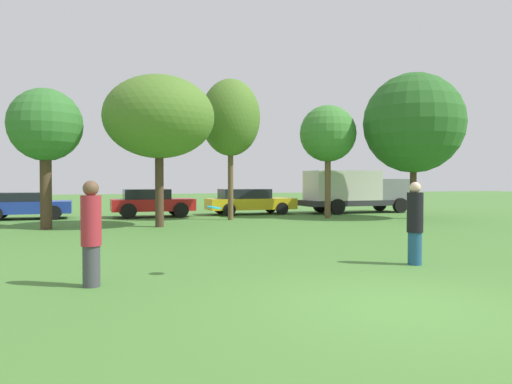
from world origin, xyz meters
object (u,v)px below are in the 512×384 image
frisbee (214,207)px  tree_1 (45,126)px  person_catcher (415,223)px  tree_3 (231,118)px  tree_2 (159,117)px  person_thrower (91,232)px  delivery_truck_grey (355,190)px  parked_car_red (151,202)px  tree_5 (414,123)px  tree_4 (328,134)px  parked_car_yellow (249,201)px  parked_car_blue (25,205)px

frisbee → tree_1: (-3.78, 10.27, 2.44)m
person_catcher → tree_3: (-0.61, 12.32, 3.67)m
tree_2 → tree_3: tree_3 is taller
person_thrower → tree_2: size_ratio=0.31×
frisbee → tree_2: tree_2 is taller
tree_2 → delivery_truck_grey: size_ratio=0.92×
tree_1 → parked_car_red: size_ratio=1.29×
person_thrower → tree_5: tree_5 is taller
tree_3 → tree_4: size_ratio=1.18×
person_thrower → tree_2: bearing=76.1°
tree_5 → delivery_truck_grey: (-0.47, 4.52, -3.15)m
tree_1 → parked_car_red: (4.23, 4.77, -2.99)m
parked_car_yellow → person_thrower: bearing=-117.4°
person_thrower → parked_car_blue: size_ratio=0.46×
tree_5 → parked_car_yellow: (-6.34, 5.12, -3.71)m
person_thrower → parked_car_yellow: person_thrower is taller
tree_4 → tree_5: size_ratio=0.79×
tree_2 → tree_5: (11.63, 0.39, 0.26)m
parked_car_red → delivery_truck_grey: 10.94m
frisbee → tree_2: (0.21, 9.87, 2.88)m
delivery_truck_grey → parked_car_yellow: bearing=172.8°
person_catcher → tree_1: bearing=-53.1°
person_thrower → tree_3: tree_3 is taller
tree_4 → person_catcher: bearing=-108.6°
person_catcher → frisbee: 4.27m
tree_4 → parked_car_yellow: size_ratio=1.15×
tree_2 → parked_car_blue: 8.55m
tree_4 → tree_3: bearing=177.0°
tree_4 → tree_1: bearing=-172.0°
tree_2 → parked_car_yellow: size_ratio=1.23×
tree_1 → delivery_truck_grey: 15.99m
tree_4 → frisbee: bearing=-124.8°
tree_3 → parked_car_red: 5.74m
delivery_truck_grey → tree_2: bearing=-157.6°
person_thrower → parked_car_blue: 16.04m
tree_4 → tree_5: 3.93m
person_catcher → tree_5: 13.32m
frisbee → parked_car_red: bearing=88.3°
parked_car_blue → parked_car_red: bearing=-6.5°
person_catcher → tree_5: size_ratio=0.26×
parked_car_blue → delivery_truck_grey: (16.51, -0.77, 0.60)m
tree_4 → parked_car_yellow: 5.50m
parked_car_blue → tree_3: bearing=-22.1°
tree_2 → parked_car_red: bearing=87.4°
tree_5 → parked_car_yellow: size_ratio=1.45×
tree_1 → parked_car_blue: size_ratio=1.32×
person_thrower → tree_1: size_ratio=0.35×
tree_2 → tree_4: tree_2 is taller
frisbee → tree_3: (3.64, 12.21, 3.28)m
parked_car_red → parked_car_yellow: size_ratio=0.85×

